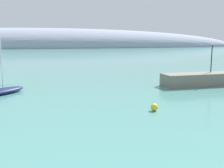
{
  "coord_description": "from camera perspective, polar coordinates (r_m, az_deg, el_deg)",
  "views": [
    {
      "loc": [
        -7.29,
        -7.28,
        7.32
      ],
      "look_at": [
        0.45,
        23.52,
        2.01
      ],
      "focal_mm": 43.43,
      "sensor_mm": 36.0,
      "label": 1
    }
  ],
  "objects": [
    {
      "name": "breakwater_rocks",
      "position": [
        47.09,
        21.61,
        1.09
      ],
      "size": [
        19.42,
        4.0,
        1.96
      ],
      "primitive_type": "cube",
      "rotation": [
        0.0,
        0.0,
        0.03
      ],
      "color": "gray",
      "rests_on": "ground"
    },
    {
      "name": "distant_ridge",
      "position": [
        233.45,
        -15.19,
        7.38
      ],
      "size": [
        365.36,
        61.01,
        32.14
      ],
      "primitive_type": "ellipsoid",
      "color": "#8E99AD",
      "rests_on": "ground"
    },
    {
      "name": "sailboat_navy_near_shore",
      "position": [
        39.1,
        -21.92,
        -1.29
      ],
      "size": [
        6.08,
        6.26,
        7.74
      ],
      "rotation": [
        0.0,
        0.0,
        3.95
      ],
      "color": "navy",
      "rests_on": "water"
    },
    {
      "name": "mooring_buoy_yellow",
      "position": [
        28.23,
        8.88,
        -4.85
      ],
      "size": [
        0.76,
        0.76,
        0.76
      ],
      "primitive_type": "sphere",
      "color": "yellow",
      "rests_on": "water"
    },
    {
      "name": "harbor_lamp_post",
      "position": [
        46.54,
        20.27,
        5.88
      ],
      "size": [
        0.36,
        0.36,
        4.75
      ],
      "color": "black",
      "rests_on": "breakwater_rocks"
    }
  ]
}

